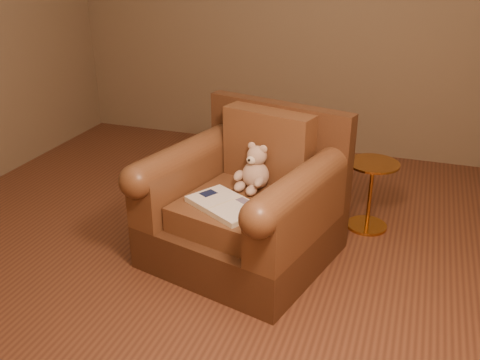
% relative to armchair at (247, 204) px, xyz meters
% --- Properties ---
extents(floor, '(4.00, 4.00, 0.00)m').
position_rel_armchair_xyz_m(floor, '(-0.38, 0.04, -0.35)').
color(floor, brown).
rests_on(floor, ground).
extents(armchair, '(1.21, 1.18, 0.91)m').
position_rel_armchair_xyz_m(armchair, '(0.00, 0.00, 0.00)').
color(armchair, '#482A18').
rests_on(armchair, floor).
extents(teddy_bear, '(0.21, 0.24, 0.29)m').
position_rel_armchair_xyz_m(teddy_bear, '(0.02, 0.08, 0.19)').
color(teddy_bear, tan).
rests_on(teddy_bear, armchair).
extents(guidebook, '(0.51, 0.45, 0.04)m').
position_rel_armchair_xyz_m(guidebook, '(-0.05, -0.23, 0.10)').
color(guidebook, beige).
rests_on(guidebook, armchair).
extents(side_table, '(0.35, 0.35, 0.49)m').
position_rel_armchair_xyz_m(side_table, '(0.69, 0.61, -0.09)').
color(side_table, '#BF7F34').
rests_on(side_table, floor).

